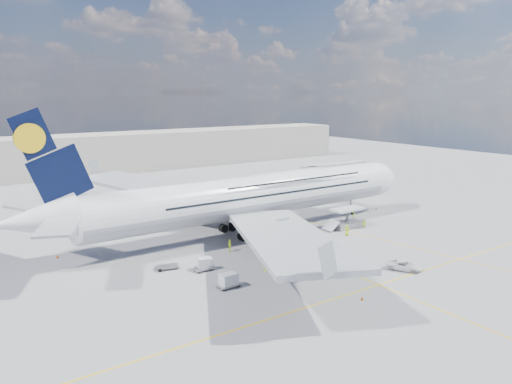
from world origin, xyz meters
TOP-DOWN VIEW (x-y plane):
  - ground at (0.00, 0.00)m, footprint 300.00×300.00m
  - taxi_line_main at (0.00, 0.00)m, footprint 0.25×220.00m
  - taxi_line_cross at (0.00, -20.00)m, footprint 120.00×0.25m
  - taxi_line_diag at (14.00, 10.00)m, footprint 14.16×99.06m
  - airliner at (0.26, 10.00)m, footprint 77.26×79.15m
  - jet_bridge at (29.81, 20.94)m, footprint 18.80×12.10m
  - cargo_loader at (16.82, 2.89)m, footprint 8.53×3.20m
  - terminal at (0.00, 95.00)m, footprint 180.00×16.00m
  - tree_line at (40.00, 140.00)m, footprint 160.00×6.00m
  - dolly_row_a at (-16.77, -9.55)m, footprint 3.11×1.81m
  - dolly_row_b at (-16.06, -1.93)m, footprint 3.02×2.10m
  - dolly_row_c at (-16.52, -2.29)m, footprint 2.72×1.58m
  - dolly_back at (-20.43, 1.38)m, footprint 3.61×2.57m
  - dolly_nose_far at (4.19, -1.55)m, footprint 3.38×2.41m
  - dolly_nose_near at (6.73, 2.36)m, footprint 3.32×2.59m
  - baggage_tug at (1.42, -9.43)m, footprint 3.40×2.46m
  - catering_truck_inner at (-5.59, 22.23)m, footprint 6.54×2.64m
  - catering_truck_outer at (-17.19, 45.70)m, footprint 6.32×4.12m
  - service_van at (7.25, -18.32)m, footprint 4.38×5.33m
  - crew_nose at (21.56, 5.68)m, footprint 0.76×0.74m
  - crew_loader at (19.01, 0.45)m, footprint 1.04×1.01m
  - crew_wing at (-8.71, 3.16)m, footprint 0.84×1.22m
  - crew_van at (12.91, -1.15)m, footprint 1.16×1.08m
  - crew_tug at (-9.41, -7.59)m, footprint 1.20×0.70m
  - cone_nose at (32.39, 9.64)m, footprint 0.38×0.38m
  - cone_wing_left_inner at (-13.15, 21.57)m, footprint 0.49×0.49m
  - cone_wing_left_outer at (-20.28, 34.89)m, footprint 0.40×0.40m
  - cone_wing_right_inner at (-2.08, -4.33)m, footprint 0.44×0.44m
  - cone_wing_right_outer at (-5.48, -22.26)m, footprint 0.39×0.39m
  - cone_tail at (-32.15, 15.39)m, footprint 0.44×0.44m

SIDE VIEW (x-z plane):
  - ground at x=0.00m, z-range 0.00..0.00m
  - taxi_line_main at x=0.00m, z-range 0.00..0.01m
  - taxi_line_cross at x=0.00m, z-range 0.00..0.01m
  - taxi_line_diag at x=14.00m, z-range 0.00..0.01m
  - cone_nose at x=32.39m, z-range -0.01..0.47m
  - cone_wing_right_outer at x=-5.48m, z-range -0.01..0.49m
  - cone_wing_left_outer at x=-20.28m, z-range -0.01..0.50m
  - cone_wing_right_inner at x=-2.08m, z-range -0.01..0.54m
  - cone_tail at x=-32.15m, z-range -0.01..0.55m
  - cone_wing_left_inner at x=-13.15m, z-range -0.01..0.61m
  - dolly_row_c at x=-16.52m, z-range 0.11..0.49m
  - dolly_nose_far at x=4.19m, z-range 0.12..0.57m
  - dolly_back at x=-20.43m, z-range 0.13..0.61m
  - service_van at x=7.25m, z-range 0.00..1.35m
  - crew_loader at x=19.01m, z-range 0.00..1.68m
  - baggage_tug at x=1.42m, z-range -0.11..1.82m
  - crew_nose at x=21.56m, z-range 0.00..1.76m
  - crew_tug at x=-9.41m, z-range 0.00..1.84m
  - dolly_row_b at x=-16.06m, z-range 0.07..1.80m
  - crew_wing at x=-8.71m, z-range 0.00..1.93m
  - crew_van at x=12.91m, z-range 0.00..1.99m
  - dolly_nose_near at x=6.73m, z-range 0.07..1.93m
  - dolly_row_a at x=-16.77m, z-range 0.07..1.98m
  - cargo_loader at x=16.82m, z-range -0.59..3.09m
  - catering_truck_outer at x=-17.19m, z-range -0.12..3.37m
  - catering_truck_inner at x=-5.59m, z-range -0.11..3.78m
  - tree_line at x=40.00m, z-range 0.00..8.00m
  - terminal at x=0.00m, z-range 0.00..12.00m
  - jet_bridge at x=29.81m, z-range 2.60..11.10m
  - airliner at x=0.26m, z-range -4.98..18.72m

